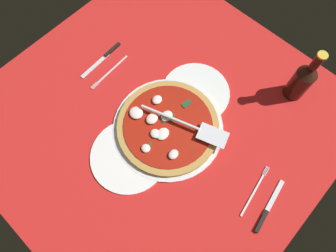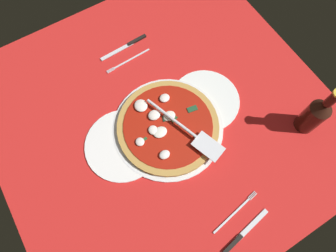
{
  "view_description": "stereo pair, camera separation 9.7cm",
  "coord_description": "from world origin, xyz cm",
  "px_view_note": "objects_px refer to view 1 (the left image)",
  "views": [
    {
      "loc": [
        27.2,
        29.83,
        92.5
      ],
      "look_at": [
        0.78,
        5.2,
        2.09
      ],
      "focal_mm": 31.54,
      "sensor_mm": 36.0,
      "label": 1
    },
    {
      "loc": [
        19.67,
        35.98,
        92.5
      ],
      "look_at": [
        0.78,
        5.2,
        2.09
      ],
      "focal_mm": 31.54,
      "sensor_mm": 36.0,
      "label": 2
    }
  ],
  "objects_px": {
    "pizza": "(167,126)",
    "place_setting_near": "(107,65)",
    "pizza_server": "(189,125)",
    "place_setting_far": "(261,201)",
    "dinner_plate_left": "(196,93)",
    "dinner_plate_right": "(129,156)",
    "beer_bottle": "(302,80)"
  },
  "relations": [
    {
      "from": "pizza",
      "to": "beer_bottle",
      "type": "xyz_separation_m",
      "value": [
        -0.4,
        0.23,
        0.07
      ]
    },
    {
      "from": "pizza_server",
      "to": "beer_bottle",
      "type": "relative_size",
      "value": 1.28
    },
    {
      "from": "dinner_plate_left",
      "to": "dinner_plate_right",
      "type": "xyz_separation_m",
      "value": [
        0.32,
        -0.01,
        0.0
      ]
    },
    {
      "from": "pizza_server",
      "to": "beer_bottle",
      "type": "distance_m",
      "value": 0.4
    },
    {
      "from": "dinner_plate_right",
      "to": "beer_bottle",
      "type": "bearing_deg",
      "value": 155.3
    },
    {
      "from": "dinner_plate_right",
      "to": "pizza_server",
      "type": "distance_m",
      "value": 0.22
    },
    {
      "from": "place_setting_far",
      "to": "beer_bottle",
      "type": "height_order",
      "value": "beer_bottle"
    },
    {
      "from": "dinner_plate_right",
      "to": "pizza",
      "type": "bearing_deg",
      "value": 171.42
    },
    {
      "from": "dinner_plate_right",
      "to": "beer_bottle",
      "type": "relative_size",
      "value": 1.09
    },
    {
      "from": "pizza_server",
      "to": "place_setting_far",
      "type": "height_order",
      "value": "pizza_server"
    },
    {
      "from": "pizza",
      "to": "pizza_server",
      "type": "distance_m",
      "value": 0.08
    },
    {
      "from": "pizza_server",
      "to": "place_setting_far",
      "type": "relative_size",
      "value": 1.52
    },
    {
      "from": "place_setting_near",
      "to": "beer_bottle",
      "type": "xyz_separation_m",
      "value": [
        -0.37,
        0.56,
        0.09
      ]
    },
    {
      "from": "pizza_server",
      "to": "beer_bottle",
      "type": "xyz_separation_m",
      "value": [
        -0.36,
        0.17,
        0.04
      ]
    },
    {
      "from": "dinner_plate_right",
      "to": "place_setting_far",
      "type": "height_order",
      "value": "place_setting_far"
    },
    {
      "from": "pizza_server",
      "to": "place_setting_far",
      "type": "distance_m",
      "value": 0.32
    },
    {
      "from": "place_setting_near",
      "to": "place_setting_far",
      "type": "height_order",
      "value": "same"
    },
    {
      "from": "pizza_server",
      "to": "place_setting_near",
      "type": "distance_m",
      "value": 0.39
    },
    {
      "from": "dinner_plate_left",
      "to": "dinner_plate_right",
      "type": "height_order",
      "value": "same"
    },
    {
      "from": "dinner_plate_right",
      "to": "beer_bottle",
      "type": "height_order",
      "value": "beer_bottle"
    },
    {
      "from": "dinner_plate_right",
      "to": "place_setting_far",
      "type": "relative_size",
      "value": 1.29
    },
    {
      "from": "pizza_server",
      "to": "dinner_plate_right",
      "type": "bearing_deg",
      "value": -131.13
    },
    {
      "from": "pizza",
      "to": "pizza_server",
      "type": "height_order",
      "value": "pizza_server"
    },
    {
      "from": "place_setting_near",
      "to": "beer_bottle",
      "type": "bearing_deg",
      "value": 120.69
    },
    {
      "from": "pizza",
      "to": "place_setting_far",
      "type": "bearing_deg",
      "value": 92.99
    },
    {
      "from": "dinner_plate_left",
      "to": "beer_bottle",
      "type": "bearing_deg",
      "value": 133.07
    },
    {
      "from": "pizza",
      "to": "place_setting_near",
      "type": "distance_m",
      "value": 0.33
    },
    {
      "from": "dinner_plate_left",
      "to": "dinner_plate_right",
      "type": "distance_m",
      "value": 0.32
    },
    {
      "from": "place_setting_near",
      "to": "beer_bottle",
      "type": "relative_size",
      "value": 0.88
    },
    {
      "from": "pizza_server",
      "to": "place_setting_far",
      "type": "xyz_separation_m",
      "value": [
        0.02,
        0.32,
        -0.04
      ]
    },
    {
      "from": "dinner_plate_left",
      "to": "pizza",
      "type": "height_order",
      "value": "pizza"
    },
    {
      "from": "pizza",
      "to": "pizza_server",
      "type": "relative_size",
      "value": 1.15
    }
  ]
}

